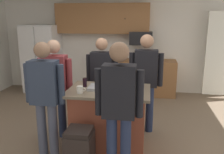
{
  "coord_description": "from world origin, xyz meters",
  "views": [
    {
      "loc": [
        0.82,
        -3.69,
        1.99
      ],
      "look_at": [
        0.25,
        0.01,
        1.05
      ],
      "focal_mm": 39.18,
      "sensor_mm": 36.0,
      "label": 1
    }
  ],
  "objects_px": {
    "kitchen_island": "(109,118)",
    "glass_pilsner": "(137,83)",
    "person_guest_by_door": "(119,104)",
    "person_guest_left": "(56,83)",
    "person_guest_right": "(146,77)",
    "person_elder_center": "(45,93)",
    "refrigerator": "(42,59)",
    "mug_ceramic_white": "(80,90)",
    "trash_bin": "(80,151)",
    "glass_dark_ale": "(85,82)",
    "serving_tray": "(104,88)",
    "person_host_foreground": "(102,77)",
    "microwave_over_range": "(141,38)"
  },
  "relations": [
    {
      "from": "mug_ceramic_white",
      "to": "trash_bin",
      "type": "height_order",
      "value": "mug_ceramic_white"
    },
    {
      "from": "person_guest_by_door",
      "to": "person_guest_left",
      "type": "relative_size",
      "value": 1.05
    },
    {
      "from": "person_elder_center",
      "to": "serving_tray",
      "type": "bearing_deg",
      "value": 3.22
    },
    {
      "from": "person_guest_right",
      "to": "serving_tray",
      "type": "bearing_deg",
      "value": -4.86
    },
    {
      "from": "mug_ceramic_white",
      "to": "person_guest_right",
      "type": "bearing_deg",
      "value": 43.9
    },
    {
      "from": "person_host_foreground",
      "to": "person_guest_by_door",
      "type": "bearing_deg",
      "value": -0.18
    },
    {
      "from": "person_guest_right",
      "to": "person_elder_center",
      "type": "height_order",
      "value": "person_guest_right"
    },
    {
      "from": "microwave_over_range",
      "to": "trash_bin",
      "type": "bearing_deg",
      "value": -100.11
    },
    {
      "from": "person_elder_center",
      "to": "serving_tray",
      "type": "distance_m",
      "value": 0.84
    },
    {
      "from": "microwave_over_range",
      "to": "glass_dark_ale",
      "type": "height_order",
      "value": "microwave_over_range"
    },
    {
      "from": "kitchen_island",
      "to": "person_guest_by_door",
      "type": "bearing_deg",
      "value": -71.91
    },
    {
      "from": "mug_ceramic_white",
      "to": "glass_pilsner",
      "type": "xyz_separation_m",
      "value": [
        0.79,
        0.37,
        0.03
      ]
    },
    {
      "from": "person_host_foreground",
      "to": "person_guest_left",
      "type": "xyz_separation_m",
      "value": [
        -0.67,
        -0.52,
        0.0
      ]
    },
    {
      "from": "microwave_over_range",
      "to": "person_guest_by_door",
      "type": "distance_m",
      "value": 3.55
    },
    {
      "from": "person_guest_by_door",
      "to": "glass_dark_ale",
      "type": "height_order",
      "value": "person_guest_by_door"
    },
    {
      "from": "mug_ceramic_white",
      "to": "microwave_over_range",
      "type": "bearing_deg",
      "value": 76.46
    },
    {
      "from": "microwave_over_range",
      "to": "person_guest_right",
      "type": "bearing_deg",
      "value": -85.37
    },
    {
      "from": "refrigerator",
      "to": "glass_dark_ale",
      "type": "bearing_deg",
      "value": -54.21
    },
    {
      "from": "glass_pilsner",
      "to": "mug_ceramic_white",
      "type": "bearing_deg",
      "value": -154.85
    },
    {
      "from": "mug_ceramic_white",
      "to": "glass_dark_ale",
      "type": "bearing_deg",
      "value": 92.8
    },
    {
      "from": "person_elder_center",
      "to": "mug_ceramic_white",
      "type": "height_order",
      "value": "person_elder_center"
    },
    {
      "from": "kitchen_island",
      "to": "trash_bin",
      "type": "distance_m",
      "value": 0.76
    },
    {
      "from": "kitchen_island",
      "to": "glass_pilsner",
      "type": "xyz_separation_m",
      "value": [
        0.41,
        0.14,
        0.54
      ]
    },
    {
      "from": "refrigerator",
      "to": "person_guest_by_door",
      "type": "relative_size",
      "value": 1.03
    },
    {
      "from": "glass_dark_ale",
      "to": "mug_ceramic_white",
      "type": "distance_m",
      "value": 0.32
    },
    {
      "from": "kitchen_island",
      "to": "serving_tray",
      "type": "bearing_deg",
      "value": 170.41
    },
    {
      "from": "person_guest_by_door",
      "to": "person_guest_left",
      "type": "bearing_deg",
      "value": 32.24
    },
    {
      "from": "person_host_foreground",
      "to": "person_guest_right",
      "type": "distance_m",
      "value": 0.78
    },
    {
      "from": "refrigerator",
      "to": "person_guest_by_door",
      "type": "height_order",
      "value": "refrigerator"
    },
    {
      "from": "person_host_foreground",
      "to": "trash_bin",
      "type": "distance_m",
      "value": 1.56
    },
    {
      "from": "kitchen_island",
      "to": "person_elder_center",
      "type": "bearing_deg",
      "value": -155.83
    },
    {
      "from": "refrigerator",
      "to": "person_guest_left",
      "type": "xyz_separation_m",
      "value": [
        1.33,
        -2.45,
        0.05
      ]
    },
    {
      "from": "trash_bin",
      "to": "mug_ceramic_white",
      "type": "bearing_deg",
      "value": 103.0
    },
    {
      "from": "microwave_over_range",
      "to": "glass_dark_ale",
      "type": "bearing_deg",
      "value": -105.39
    },
    {
      "from": "person_guest_by_door",
      "to": "person_guest_left",
      "type": "distance_m",
      "value": 1.5
    },
    {
      "from": "kitchen_island",
      "to": "person_guest_by_door",
      "type": "distance_m",
      "value": 0.93
    },
    {
      "from": "serving_tray",
      "to": "person_host_foreground",
      "type": "bearing_deg",
      "value": 102.62
    },
    {
      "from": "refrigerator",
      "to": "glass_dark_ale",
      "type": "height_order",
      "value": "refrigerator"
    },
    {
      "from": "glass_dark_ale",
      "to": "person_host_foreground",
      "type": "bearing_deg",
      "value": 77.42
    },
    {
      "from": "person_host_foreground",
      "to": "glass_pilsner",
      "type": "height_order",
      "value": "person_host_foreground"
    },
    {
      "from": "refrigerator",
      "to": "serving_tray",
      "type": "distance_m",
      "value": 3.42
    },
    {
      "from": "refrigerator",
      "to": "mug_ceramic_white",
      "type": "xyz_separation_m",
      "value": [
        1.87,
        -2.9,
        0.1
      ]
    },
    {
      "from": "person_guest_right",
      "to": "serving_tray",
      "type": "distance_m",
      "value": 0.87
    },
    {
      "from": "person_guest_by_door",
      "to": "trash_bin",
      "type": "bearing_deg",
      "value": 66.81
    },
    {
      "from": "refrigerator",
      "to": "mug_ceramic_white",
      "type": "height_order",
      "value": "refrigerator"
    },
    {
      "from": "glass_dark_ale",
      "to": "mug_ceramic_white",
      "type": "xyz_separation_m",
      "value": [
        0.02,
        -0.32,
        -0.02
      ]
    },
    {
      "from": "refrigerator",
      "to": "mug_ceramic_white",
      "type": "relative_size",
      "value": 13.59
    },
    {
      "from": "person_host_foreground",
      "to": "mug_ceramic_white",
      "type": "bearing_deg",
      "value": -26.02
    },
    {
      "from": "person_host_foreground",
      "to": "kitchen_island",
      "type": "bearing_deg",
      "value": 0.0
    },
    {
      "from": "mug_ceramic_white",
      "to": "serving_tray",
      "type": "relative_size",
      "value": 0.3
    }
  ]
}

